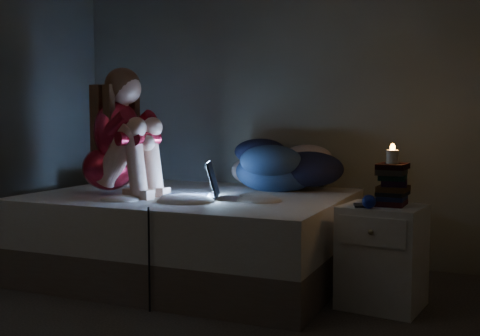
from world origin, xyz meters
The scene contains 12 objects.
floor centered at (0.00, 0.00, -0.01)m, with size 3.60×3.80×0.02m, color #2E2927.
wall_back centered at (0.00, 1.91, 1.30)m, with size 3.60×0.02×2.60m, color #51534E.
bed centered at (-0.38, 1.10, 0.30)m, with size 2.16×1.62×0.59m, color beige, non-canonical shape.
pillow centered at (-1.13, 1.39, 0.65)m, with size 0.42×0.30×0.12m, color silver.
woman centered at (-0.90, 0.84, 1.04)m, with size 0.55×0.36×0.89m, color maroon, non-canonical shape.
laptop centered at (-0.27, 0.88, 0.72)m, with size 0.37×0.26×0.26m, color black, non-canonical shape.
clothes_pile centered at (0.11, 1.57, 0.79)m, with size 0.67×0.54×0.40m, color navy, non-canonical shape.
nightstand centered at (1.02, 0.90, 0.31)m, with size 0.46×0.41×0.61m, color silver.
book_stack centered at (1.06, 0.93, 0.73)m, with size 0.19×0.25×0.24m, color black, non-canonical shape.
candle centered at (1.06, 0.93, 0.90)m, with size 0.07×0.07×0.08m, color beige.
phone centered at (0.91, 0.80, 0.62)m, with size 0.07×0.14×0.01m, color black.
blue_orb centered at (0.98, 0.74, 0.65)m, with size 0.08×0.08×0.08m, color navy.
Camera 1 is at (1.60, -2.62, 1.12)m, focal length 44.03 mm.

